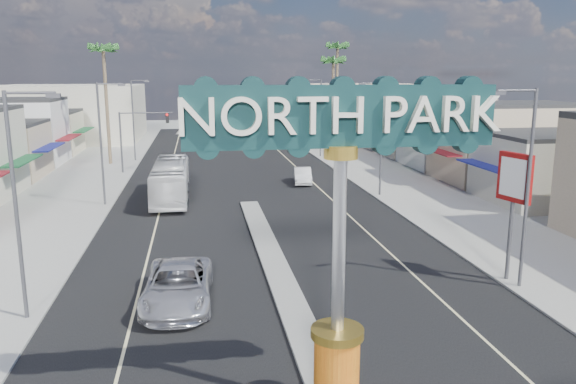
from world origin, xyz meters
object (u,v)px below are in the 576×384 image
object	(u,v)px
streetlight_r_near	(525,179)
palm_right_mid	(333,65)
streetlight_l_far	(134,116)
streetlight_r_far	(319,114)
streetlight_l_mid	(103,138)
suv_left	(178,285)
gateway_sign	(340,214)
palm_left_far	(103,55)
streetlight_l_near	(19,195)
bank_pylon_sign	(514,185)
car_parked_right	(303,176)
traffic_signal_left	(140,130)
traffic_signal_right	(324,127)
city_bus	(171,180)
palm_right_far	(338,52)
streetlight_r_mid	(380,133)
car_parked_left	(176,186)

from	to	relation	value
streetlight_r_near	palm_right_mid	distance (m)	46.40
streetlight_l_far	streetlight_r_far	distance (m)	20.87
streetlight_l_mid	suv_left	world-z (taller)	streetlight_l_mid
gateway_sign	palm_right_mid	size ratio (longest dim) A/B	0.76
palm_left_far	suv_left	distance (m)	41.61
streetlight_l_far	palm_right_mid	xyz separation A→B (m)	(23.43, 4.00, 5.54)
streetlight_l_near	bank_pylon_sign	distance (m)	20.95
gateway_sign	car_parked_right	world-z (taller)	gateway_sign
traffic_signal_left	streetlight_l_mid	xyz separation A→B (m)	(-1.25, -13.99, 0.79)
streetlight_l_near	streetlight_r_near	distance (m)	20.87
car_parked_right	streetlight_l_near	bearing A→B (deg)	-113.59
traffic_signal_right	streetlight_r_near	size ratio (longest dim) A/B	0.67
city_bus	streetlight_l_near	bearing A→B (deg)	-101.93
traffic_signal_right	city_bus	world-z (taller)	traffic_signal_right
palm_right_far	city_bus	xyz separation A→B (m)	(-20.81, -30.67, -10.86)
streetlight_r_mid	city_bus	xyz separation A→B (m)	(-16.25, 1.33, -3.54)
traffic_signal_left	palm_left_far	distance (m)	10.14
traffic_signal_left	streetlight_r_near	size ratio (longest dim) A/B	0.67
streetlight_l_far	car_parked_right	bearing A→B (deg)	-44.64
traffic_signal_right	streetlight_l_near	size ratio (longest dim) A/B	0.67
palm_right_far	car_parked_left	distance (m)	37.88
streetlight_r_far	palm_right_mid	world-z (taller)	palm_right_mid
palm_right_mid	palm_right_far	world-z (taller)	palm_right_far
palm_right_far	bank_pylon_sign	xyz separation A→B (m)	(-4.51, -51.08, -7.75)
gateway_sign	streetlight_l_mid	size ratio (longest dim) A/B	1.02
streetlight_l_near	streetlight_r_near	xyz separation A→B (m)	(20.87, 0.00, 0.00)
streetlight_r_far	palm_left_far	xyz separation A→B (m)	(-23.43, -2.00, 6.43)
streetlight_r_near	streetlight_l_mid	bearing A→B (deg)	136.21
gateway_sign	streetlight_l_far	bearing A→B (deg)	101.78
streetlight_r_mid	suv_left	bearing A→B (deg)	-128.03
gateway_sign	palm_right_far	size ratio (longest dim) A/B	0.65
gateway_sign	traffic_signal_right	bearing A→B (deg)	77.67
traffic_signal_left	suv_left	distance (m)	33.83
traffic_signal_right	car_parked_left	world-z (taller)	traffic_signal_right
streetlight_l_mid	bank_pylon_sign	xyz separation A→B (m)	(20.93, -19.08, -0.43)
streetlight_l_near	streetlight_l_mid	world-z (taller)	same
palm_right_mid	palm_left_far	bearing A→B (deg)	-167.01
streetlight_r_mid	bank_pylon_sign	distance (m)	19.09
streetlight_r_mid	city_bus	world-z (taller)	streetlight_r_mid
streetlight_r_mid	car_parked_right	world-z (taller)	streetlight_r_mid
streetlight_l_mid	suv_left	xyz separation A→B (m)	(5.73, -19.36, -4.22)
traffic_signal_left	streetlight_r_far	distance (m)	21.20
streetlight_l_far	bank_pylon_sign	bearing A→B (deg)	-63.00
gateway_sign	palm_right_far	bearing A→B (deg)	75.97
traffic_signal_left	streetlight_r_near	distance (m)	39.26
streetlight_l_near	streetlight_r_mid	bearing A→B (deg)	43.79
streetlight_l_mid	car_parked_left	world-z (taller)	streetlight_l_mid
traffic_signal_left	traffic_signal_right	size ratio (longest dim) A/B	1.00
streetlight_r_far	car_parked_right	distance (m)	17.06
traffic_signal_left	palm_right_far	distance (m)	31.22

